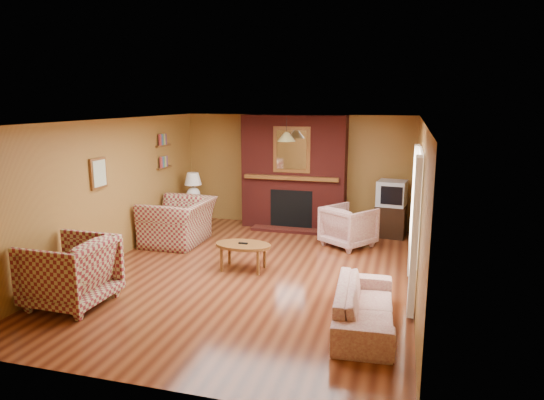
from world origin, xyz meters
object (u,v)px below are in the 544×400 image
(plaid_loveseat, at_px, (178,222))
(plaid_armchair, at_px, (70,272))
(fireplace, at_px, (294,173))
(table_lamp, at_px, (193,185))
(crt_tv, at_px, (392,193))
(floral_sofa, at_px, (365,306))
(coffee_table, at_px, (243,247))
(floral_armchair, at_px, (349,226))
(side_table, at_px, (194,213))
(tv_stand, at_px, (391,221))

(plaid_loveseat, bearing_deg, plaid_armchair, -2.20)
(fireplace, relative_size, table_lamp, 3.92)
(table_lamp, bearing_deg, fireplace, 14.29)
(fireplace, xyz_separation_m, crt_tv, (2.05, -0.19, -0.30))
(floral_sofa, distance_m, coffee_table, 2.56)
(fireplace, bearing_deg, floral_armchair, -39.69)
(plaid_armchair, xyz_separation_m, side_table, (-0.15, 4.25, -0.18))
(plaid_armchair, bearing_deg, table_lamp, -176.43)
(floral_armchair, height_order, tv_stand, floral_armchair)
(floral_sofa, relative_size, side_table, 3.07)
(floral_armchair, height_order, side_table, floral_armchair)
(tv_stand, bearing_deg, floral_sofa, -86.06)
(coffee_table, relative_size, table_lamp, 1.50)
(plaid_loveseat, bearing_deg, crt_tv, 111.89)
(side_table, bearing_deg, fireplace, 14.29)
(floral_sofa, bearing_deg, side_table, 42.80)
(plaid_armchair, distance_m, coffee_table, 2.62)
(plaid_loveseat, distance_m, table_lamp, 1.36)
(floral_sofa, height_order, table_lamp, table_lamp)
(plaid_loveseat, xyz_separation_m, plaid_armchair, (-0.10, -3.00, 0.04))
(floral_armchair, distance_m, coffee_table, 2.31)
(floral_armchair, height_order, coffee_table, floral_armchair)
(floral_sofa, xyz_separation_m, floral_armchair, (-0.59, 3.28, 0.13))
(table_lamp, xyz_separation_m, tv_stand, (4.15, 0.35, -0.59))
(fireplace, distance_m, crt_tv, 2.08)
(crt_tv, bearing_deg, tv_stand, 90.00)
(table_lamp, height_order, crt_tv, table_lamp)
(fireplace, xyz_separation_m, coffee_table, (-0.17, -2.86, -0.80))
(side_table, bearing_deg, coffee_table, -50.36)
(coffee_table, distance_m, side_table, 3.03)
(plaid_loveseat, distance_m, side_table, 1.28)
(tv_stand, height_order, crt_tv, crt_tv)
(plaid_armchair, bearing_deg, tv_stand, 140.52)
(plaid_armchair, relative_size, tv_stand, 1.60)
(fireplace, distance_m, side_table, 2.35)
(plaid_armchair, bearing_deg, crt_tv, 140.49)
(coffee_table, distance_m, table_lamp, 3.07)
(plaid_loveseat, height_order, floral_armchair, plaid_loveseat)
(plaid_armchair, bearing_deg, plaid_loveseat, 179.64)
(table_lamp, distance_m, tv_stand, 4.21)
(fireplace, bearing_deg, coffee_table, -93.41)
(fireplace, xyz_separation_m, floral_armchair, (1.31, -1.09, -0.80))
(floral_sofa, bearing_deg, crt_tv, -5.48)
(fireplace, height_order, side_table, fireplace)
(plaid_loveseat, xyz_separation_m, tv_stand, (3.90, 1.60, -0.11))
(side_table, distance_m, table_lamp, 0.63)
(fireplace, height_order, floral_sofa, fireplace)
(side_table, xyz_separation_m, tv_stand, (4.15, 0.35, 0.03))
(floral_armchair, relative_size, coffee_table, 0.92)
(fireplace, relative_size, floral_sofa, 1.38)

